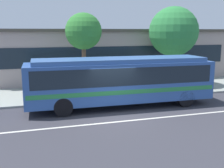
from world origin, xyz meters
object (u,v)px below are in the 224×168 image
(transit_bus, at_px, (121,79))
(bus_stop_sign, at_px, (182,71))
(pedestrian_walking_along_curb, at_px, (125,80))
(pedestrian_waiting_near_sign, at_px, (136,77))
(street_tree_near_stop, at_px, (83,32))
(street_tree_mid_block, at_px, (173,32))

(transit_bus, bearing_deg, bus_stop_sign, 19.20)
(bus_stop_sign, bearing_deg, pedestrian_walking_along_curb, 172.31)
(pedestrian_waiting_near_sign, height_order, street_tree_near_stop, street_tree_near_stop)
(bus_stop_sign, bearing_deg, street_tree_near_stop, 159.40)
(pedestrian_walking_along_curb, relative_size, bus_stop_sign, 0.73)
(pedestrian_walking_along_curb, relative_size, street_tree_mid_block, 0.28)
(pedestrian_walking_along_curb, xyz_separation_m, street_tree_mid_block, (4.86, 2.41, 3.22))
(pedestrian_waiting_near_sign, distance_m, street_tree_mid_block, 5.14)
(street_tree_mid_block, bearing_deg, transit_bus, -141.48)
(street_tree_mid_block, bearing_deg, pedestrian_walking_along_curb, -153.66)
(pedestrian_walking_along_curb, xyz_separation_m, street_tree_near_stop, (-2.46, 1.90, 3.21))
(transit_bus, relative_size, street_tree_mid_block, 1.75)
(transit_bus, distance_m, street_tree_mid_block, 8.08)
(transit_bus, height_order, bus_stop_sign, transit_bus)
(pedestrian_walking_along_curb, height_order, bus_stop_sign, bus_stop_sign)
(transit_bus, xyz_separation_m, bus_stop_sign, (5.15, 1.79, -0.01))
(pedestrian_waiting_near_sign, bearing_deg, transit_bus, -123.98)
(pedestrian_waiting_near_sign, relative_size, pedestrian_walking_along_curb, 0.98)
(bus_stop_sign, relative_size, street_tree_near_stop, 0.43)
(pedestrian_waiting_near_sign, distance_m, street_tree_near_stop, 4.93)
(pedestrian_walking_along_curb, bearing_deg, street_tree_mid_block, 26.34)
(pedestrian_walking_along_curb, height_order, street_tree_near_stop, street_tree_near_stop)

